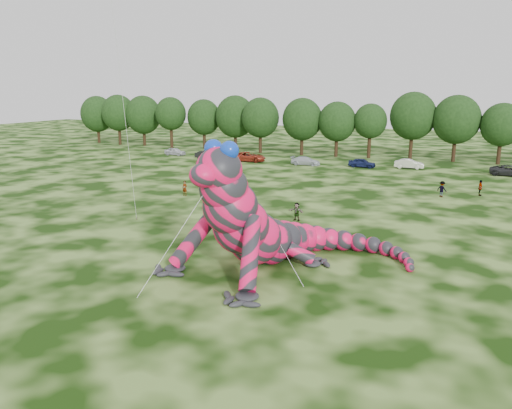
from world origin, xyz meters
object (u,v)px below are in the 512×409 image
object	(u,v)px
car_2	(249,157)
tree_5	(235,123)
tree_4	(204,124)
tree_6	(260,125)
tree_3	(171,123)
car_0	(175,151)
tree_7	(302,127)
spectator_4	(197,167)
inflatable_gecko	(268,200)
car_4	(362,163)
tree_10	(412,126)
spectator_5	(297,212)
tree_0	(98,120)
tree_12	(501,134)
tree_2	(144,121)
tree_8	(337,129)
tree_1	(119,120)
tree_9	(370,131)
spectator_0	(185,188)
flying_kite	(112,6)
car_6	(510,171)
tree_11	(456,129)
car_3	(306,161)
spectator_3	(480,188)
car_5	(409,164)
spectator_2	(442,189)
spectator_1	(210,187)

from	to	relation	value
car_2	tree_5	bearing A→B (deg)	26.96
tree_4	tree_6	xyz separation A→B (m)	(12.08, -2.03, 0.22)
tree_3	car_0	xyz separation A→B (m)	(6.09, -8.78, -4.08)
tree_7	spectator_4	distance (m)	24.27
inflatable_gecko	car_4	world-z (taller)	inflatable_gecko
tree_10	spectator_5	xyz separation A→B (m)	(-4.94, -43.05, -4.47)
tree_0	tree_12	bearing A→B (deg)	-1.15
tree_2	car_0	bearing A→B (deg)	-38.02
inflatable_gecko	tree_8	size ratio (longest dim) A/B	1.84
tree_5	tree_10	xyz separation A→B (m)	(30.52, 0.14, 0.35)
car_4	tree_10	bearing A→B (deg)	-21.93
tree_5	tree_12	size ratio (longest dim) A/B	1.09
tree_1	tree_9	bearing A→B (deg)	-0.82
tree_12	spectator_5	bearing A→B (deg)	-112.58
tree_1	car_2	world-z (taller)	tree_1
spectator_0	tree_4	bearing A→B (deg)	122.23
flying_kite	tree_3	distance (m)	59.16
tree_6	car_6	world-z (taller)	tree_6
tree_4	tree_11	xyz separation A→B (m)	(43.43, -0.52, 0.51)
car_3	spectator_3	world-z (taller)	spectator_3
tree_11	spectator_3	distance (m)	26.20
car_2	tree_10	bearing A→B (deg)	-67.50
tree_2	car_6	xyz separation A→B (m)	(63.88, -11.47, -4.15)
spectator_5	inflatable_gecko	bearing A→B (deg)	-67.51
car_5	inflatable_gecko	bearing A→B (deg)	171.94
car_3	spectator_2	distance (m)	25.06
car_0	tree_12	bearing A→B (deg)	-73.77
car_4	spectator_3	size ratio (longest dim) A/B	2.31
inflatable_gecko	tree_10	world-z (taller)	tree_10
car_3	tree_1	bearing A→B (deg)	74.05
car_6	spectator_1	xyz separation A→B (m)	(-30.05, -25.23, 0.21)
tree_12	car_4	world-z (taller)	tree_12
tree_7	tree_9	bearing A→B (deg)	2.78
tree_2	car_2	world-z (taller)	tree_2
spectator_1	car_6	bearing A→B (deg)	42.54
spectator_5	spectator_3	size ratio (longest dim) A/B	0.95
flying_kite	tree_12	size ratio (longest dim) A/B	2.10
tree_7	tree_5	bearing A→B (deg)	172.87
car_3	spectator_0	xyz separation A→B (m)	(-5.41, -25.36, 0.17)
tree_0	tree_1	size ratio (longest dim) A/B	0.97
tree_5	tree_4	bearing A→B (deg)	177.57
car_2	spectator_0	bearing A→B (deg)	-177.47
tree_3	tree_12	world-z (taller)	tree_3
tree_0	car_0	bearing A→B (deg)	-23.70
tree_3	tree_5	world-z (taller)	tree_5
inflatable_gecko	tree_9	bearing A→B (deg)	113.81
tree_9	spectator_0	world-z (taller)	tree_9
car_3	tree_8	bearing A→B (deg)	-9.74
tree_2	car_4	bearing A→B (deg)	-14.55
tree_2	spectator_4	bearing A→B (deg)	-44.03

